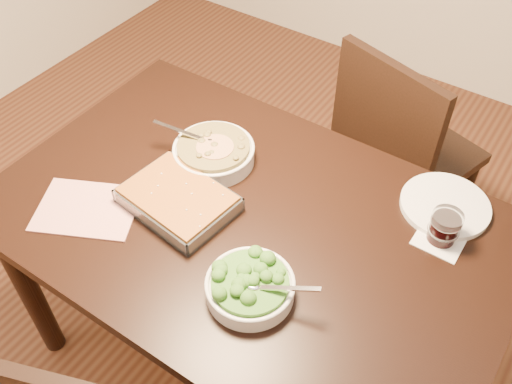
{
  "coord_description": "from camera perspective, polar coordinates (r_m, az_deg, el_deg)",
  "views": [
    {
      "loc": [
        0.58,
        -0.83,
        1.92
      ],
      "look_at": [
        -0.01,
        0.05,
        0.8
      ],
      "focal_mm": 40.0,
      "sensor_mm": 36.0,
      "label": 1
    }
  ],
  "objects": [
    {
      "name": "baking_dish",
      "position": [
        1.57,
        -7.8,
        -0.78
      ],
      "size": [
        0.32,
        0.25,
        0.05
      ],
      "rotation": [
        0.0,
        0.0,
        -0.12
      ],
      "color": "silver",
      "rests_on": "table"
    },
    {
      "name": "wine_tumbler",
      "position": [
        1.54,
        18.34,
        -3.3
      ],
      "size": [
        0.08,
        0.08,
        0.09
      ],
      "color": "black",
      "rests_on": "coaster"
    },
    {
      "name": "stew_bowl",
      "position": [
        1.68,
        -4.24,
        3.99
      ],
      "size": [
        0.26,
        0.24,
        0.09
      ],
      "color": "silver",
      "rests_on": "table"
    },
    {
      "name": "table",
      "position": [
        1.62,
        -0.78,
        -4.84
      ],
      "size": [
        1.4,
        0.9,
        0.75
      ],
      "color": "black",
      "rests_on": "ground"
    },
    {
      "name": "magazine_a",
      "position": [
        1.63,
        -16.5,
        -1.6
      ],
      "size": [
        0.33,
        0.3,
        0.01
      ],
      "primitive_type": "cube",
      "rotation": [
        0.0,
        0.0,
        0.46
      ],
      "color": "#BA3536",
      "rests_on": "table"
    },
    {
      "name": "ground",
      "position": [
        2.17,
        -0.6,
        -15.74
      ],
      "size": [
        4.0,
        4.0,
        0.0
      ],
      "primitive_type": "plane",
      "color": "#462214",
      "rests_on": "ground"
    },
    {
      "name": "dinner_plate",
      "position": [
        1.65,
        18.37,
        -1.28
      ],
      "size": [
        0.24,
        0.24,
        0.02
      ],
      "primitive_type": "cylinder",
      "color": "silver",
      "rests_on": "table"
    },
    {
      "name": "chair_far",
      "position": [
        2.16,
        13.98,
        4.29
      ],
      "size": [
        0.54,
        0.54,
        0.92
      ],
      "rotation": [
        0.0,
        0.0,
        2.84
      ],
      "color": "black",
      "rests_on": "ground"
    },
    {
      "name": "broccoli_bowl",
      "position": [
        1.37,
        -0.59,
        -9.43
      ],
      "size": [
        0.24,
        0.22,
        0.08
      ],
      "color": "silver",
      "rests_on": "table"
    },
    {
      "name": "coaster",
      "position": [
        1.57,
        17.94,
        -4.45
      ],
      "size": [
        0.12,
        0.12,
        0.0
      ],
      "primitive_type": "cube",
      "color": "white",
      "rests_on": "table"
    }
  ]
}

